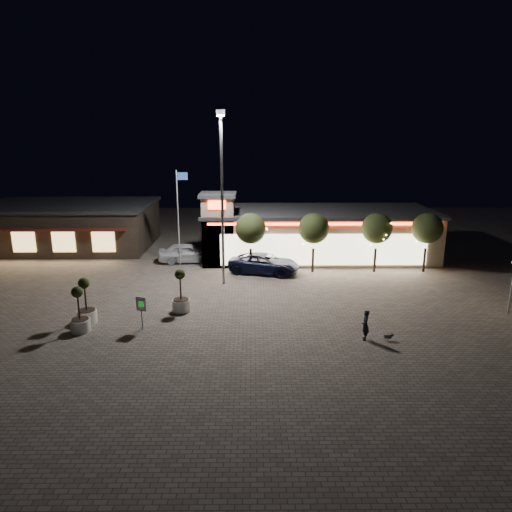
{
  "coord_description": "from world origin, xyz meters",
  "views": [
    {
      "loc": [
        4.14,
        -24.31,
        10.64
      ],
      "look_at": [
        4.38,
        6.0,
        2.65
      ],
      "focal_mm": 32.0,
      "sensor_mm": 36.0,
      "label": 1
    }
  ],
  "objects_px": {
    "planter_mid": "(80,318)",
    "pickup_truck": "(264,263)",
    "pedestrian": "(365,325)",
    "white_sedan": "(187,253)",
    "planter_left": "(86,309)",
    "valet_sign": "(141,307)"
  },
  "relations": [
    {
      "from": "planter_left",
      "to": "planter_mid",
      "type": "height_order",
      "value": "planter_left"
    },
    {
      "from": "pedestrian",
      "to": "planter_mid",
      "type": "bearing_deg",
      "value": -85.54
    },
    {
      "from": "pickup_truck",
      "to": "white_sedan",
      "type": "bearing_deg",
      "value": 79.28
    },
    {
      "from": "planter_mid",
      "to": "valet_sign",
      "type": "xyz_separation_m",
      "value": [
        3.4,
        0.28,
        0.54
      ]
    },
    {
      "from": "pickup_truck",
      "to": "planter_left",
      "type": "relative_size",
      "value": 2.03
    },
    {
      "from": "pedestrian",
      "to": "white_sedan",
      "type": "bearing_deg",
      "value": -134.56
    },
    {
      "from": "white_sedan",
      "to": "planter_left",
      "type": "height_order",
      "value": "planter_left"
    },
    {
      "from": "planter_mid",
      "to": "pickup_truck",
      "type": "bearing_deg",
      "value": 46.75
    },
    {
      "from": "planter_mid",
      "to": "valet_sign",
      "type": "distance_m",
      "value": 3.45
    },
    {
      "from": "planter_left",
      "to": "planter_mid",
      "type": "distance_m",
      "value": 1.28
    },
    {
      "from": "white_sedan",
      "to": "planter_left",
      "type": "xyz_separation_m",
      "value": [
        -4.08,
        -13.25,
        0.01
      ]
    },
    {
      "from": "pickup_truck",
      "to": "planter_left",
      "type": "bearing_deg",
      "value": 148.7
    },
    {
      "from": "white_sedan",
      "to": "valet_sign",
      "type": "distance_m",
      "value": 14.27
    },
    {
      "from": "pickup_truck",
      "to": "planter_left",
      "type": "xyz_separation_m",
      "value": [
        -10.67,
        -9.99,
        0.07
      ]
    },
    {
      "from": "planter_mid",
      "to": "valet_sign",
      "type": "height_order",
      "value": "planter_mid"
    },
    {
      "from": "white_sedan",
      "to": "pedestrian",
      "type": "xyz_separation_m",
      "value": [
        11.69,
        -15.71,
        -0.01
      ]
    },
    {
      "from": "valet_sign",
      "to": "pedestrian",
      "type": "bearing_deg",
      "value": -6.79
    },
    {
      "from": "pickup_truck",
      "to": "white_sedan",
      "type": "distance_m",
      "value": 7.35
    },
    {
      "from": "pickup_truck",
      "to": "pedestrian",
      "type": "distance_m",
      "value": 13.46
    },
    {
      "from": "pickup_truck",
      "to": "planter_mid",
      "type": "height_order",
      "value": "planter_mid"
    },
    {
      "from": "white_sedan",
      "to": "valet_sign",
      "type": "relative_size",
      "value": 2.54
    },
    {
      "from": "pickup_truck",
      "to": "pedestrian",
      "type": "xyz_separation_m",
      "value": [
        5.1,
        -12.45,
        0.05
      ]
    }
  ]
}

